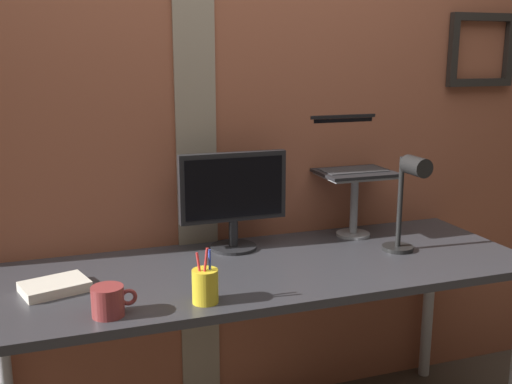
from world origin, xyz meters
TOP-DOWN VIEW (x-y plane):
  - brick_wall_back at (0.00, 0.39)m, footprint 3.03×0.16m
  - desk at (0.00, -0.01)m, footprint 1.95×0.69m
  - monitor at (-0.04, 0.21)m, footprint 0.42×0.18m
  - laptop_stand at (0.48, 0.21)m, footprint 0.28×0.22m
  - laptop at (0.48, 0.28)m, footprint 0.30×0.30m
  - desk_lamp at (0.55, -0.07)m, footprint 0.12×0.20m
  - pen_cup at (-0.28, -0.26)m, footprint 0.08×0.08m
  - coffee_mug at (-0.57, -0.26)m, footprint 0.13×0.09m
  - paper_clutter_stack at (-0.71, -0.01)m, footprint 0.23×0.19m

SIDE VIEW (x-z plane):
  - desk at x=0.00m, z-range 0.30..1.06m
  - paper_clutter_stack at x=-0.71m, z-range 0.75..0.79m
  - coffee_mug at x=-0.57m, z-range 0.75..0.84m
  - pen_cup at x=-0.28m, z-range 0.72..0.90m
  - laptop_stand at x=0.48m, z-range 0.80..1.06m
  - monitor at x=-0.04m, z-range 0.79..1.17m
  - desk_lamp at x=0.55m, z-range 0.80..1.18m
  - laptop at x=0.48m, z-range 0.96..1.19m
  - brick_wall_back at x=0.00m, z-range 0.00..2.40m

